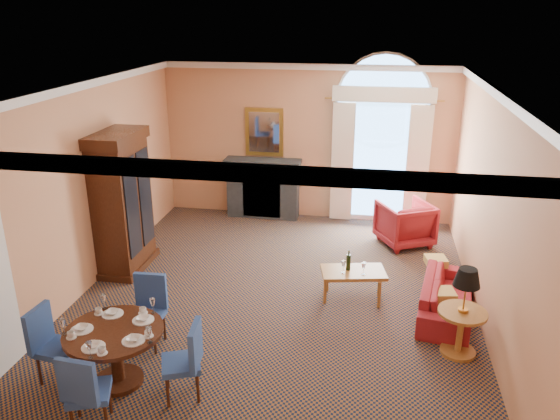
% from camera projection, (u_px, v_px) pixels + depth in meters
% --- Properties ---
extents(ground, '(7.50, 7.50, 0.00)m').
position_uv_depth(ground, '(274.00, 300.00, 8.38)').
color(ground, '#101C33').
rests_on(ground, ground).
extents(room_envelope, '(6.04, 7.52, 3.45)m').
position_uv_depth(room_envelope, '(280.00, 130.00, 8.13)').
color(room_envelope, tan).
rests_on(room_envelope, ground).
extents(armoire, '(0.68, 1.21, 2.37)m').
position_uv_depth(armoire, '(122.00, 205.00, 9.08)').
color(armoire, black).
rests_on(armoire, ground).
extents(dining_table, '(1.15, 1.15, 0.92)m').
position_uv_depth(dining_table, '(115.00, 343.00, 6.36)').
color(dining_table, black).
rests_on(dining_table, ground).
extents(dining_chair_north, '(0.44, 0.45, 0.96)m').
position_uv_depth(dining_chair_north, '(149.00, 305.00, 7.16)').
color(dining_chair_north, navy).
rests_on(dining_chair_north, ground).
extents(dining_chair_south, '(0.55, 0.55, 0.96)m').
position_uv_depth(dining_chair_south, '(84.00, 389.00, 5.59)').
color(dining_chair_south, navy).
rests_on(dining_chair_south, ground).
extents(dining_chair_east, '(0.56, 0.56, 0.96)m').
position_uv_depth(dining_chair_east, '(188.00, 356.00, 6.11)').
color(dining_chair_east, navy).
rests_on(dining_chair_east, ground).
extents(dining_chair_west, '(0.48, 0.47, 0.96)m').
position_uv_depth(dining_chair_west, '(49.00, 340.00, 6.42)').
color(dining_chair_west, navy).
rests_on(dining_chair_west, ground).
extents(sofa, '(0.99, 1.88, 0.52)m').
position_uv_depth(sofa, '(447.00, 297.00, 7.95)').
color(sofa, maroon).
rests_on(sofa, ground).
extents(armchair, '(1.21, 1.22, 0.83)m').
position_uv_depth(armchair, '(405.00, 223.00, 10.26)').
color(armchair, maroon).
rests_on(armchair, ground).
extents(coffee_table, '(1.05, 0.72, 0.81)m').
position_uv_depth(coffee_table, '(353.00, 273.00, 8.26)').
color(coffee_table, '#AF7234').
rests_on(coffee_table, ground).
extents(side_table, '(0.62, 0.62, 1.19)m').
position_uv_depth(side_table, '(464.00, 303.00, 6.85)').
color(side_table, '#AF7234').
rests_on(side_table, ground).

